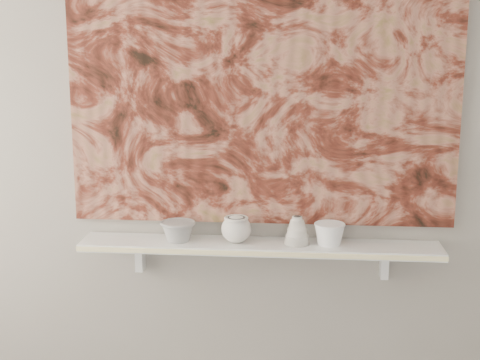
# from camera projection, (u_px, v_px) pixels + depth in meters

# --- Properties ---
(wall_back) EXTENTS (3.60, 0.00, 3.60)m
(wall_back) POSITION_uv_depth(u_px,v_px,m) (261.00, 132.00, 2.60)
(wall_back) COLOR gray
(wall_back) RESTS_ON floor
(shelf) EXTENTS (1.40, 0.18, 0.03)m
(shelf) POSITION_uv_depth(u_px,v_px,m) (259.00, 246.00, 2.60)
(shelf) COLOR white
(shelf) RESTS_ON wall_back
(shelf_stripe) EXTENTS (1.40, 0.01, 0.02)m
(shelf_stripe) POSITION_uv_depth(u_px,v_px,m) (258.00, 254.00, 2.51)
(shelf_stripe) COLOR #FAEBA6
(shelf_stripe) RESTS_ON shelf
(bracket_left) EXTENTS (0.03, 0.06, 0.12)m
(bracket_left) POSITION_uv_depth(u_px,v_px,m) (140.00, 256.00, 2.72)
(bracket_left) COLOR white
(bracket_left) RESTS_ON wall_back
(bracket_right) EXTENTS (0.03, 0.06, 0.12)m
(bracket_right) POSITION_uv_depth(u_px,v_px,m) (384.00, 263.00, 2.63)
(bracket_right) COLOR white
(bracket_right) RESTS_ON wall_back
(painting) EXTENTS (1.50, 0.02, 1.10)m
(painting) POSITION_uv_depth(u_px,v_px,m) (262.00, 83.00, 2.55)
(painting) COLOR maroon
(painting) RESTS_ON wall_back
(house_motif) EXTENTS (0.09, 0.00, 0.08)m
(house_motif) POSITION_uv_depth(u_px,v_px,m) (378.00, 165.00, 2.56)
(house_motif) COLOR black
(house_motif) RESTS_ON painting
(bowl_grey) EXTENTS (0.17, 0.17, 0.08)m
(bowl_grey) POSITION_uv_depth(u_px,v_px,m) (178.00, 231.00, 2.61)
(bowl_grey) COLOR gray
(bowl_grey) RESTS_ON shelf
(cup_cream) EXTENTS (0.15, 0.15, 0.11)m
(cup_cream) POSITION_uv_depth(u_px,v_px,m) (236.00, 229.00, 2.59)
(cup_cream) COLOR silver
(cup_cream) RESTS_ON shelf
(bell_vessel) EXTENTS (0.11, 0.11, 0.11)m
(bell_vessel) POSITION_uv_depth(u_px,v_px,m) (297.00, 230.00, 2.57)
(bell_vessel) COLOR beige
(bell_vessel) RESTS_ON shelf
(bowl_white) EXTENTS (0.15, 0.15, 0.09)m
(bowl_white) POSITION_uv_depth(u_px,v_px,m) (329.00, 234.00, 2.56)
(bowl_white) COLOR white
(bowl_white) RESTS_ON shelf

